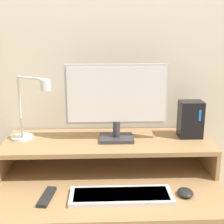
% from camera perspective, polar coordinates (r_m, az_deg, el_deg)
% --- Properties ---
extents(wall_back, '(6.00, 0.05, 2.50)m').
position_cam_1_polar(wall_back, '(1.71, -1.05, 8.38)').
color(wall_back, beige).
rests_on(wall_back, ground_plane).
extents(desk, '(1.04, 0.66, 0.76)m').
position_cam_1_polar(desk, '(1.63, -0.62, -19.72)').
color(desk, '#A87F51').
rests_on(desk, ground_plane).
extents(monitor_shelf, '(1.04, 0.36, 0.15)m').
position_cam_1_polar(monitor_shelf, '(1.59, -0.82, -5.88)').
color(monitor_shelf, '#A87F51').
rests_on(monitor_shelf, desk).
extents(monitor, '(0.50, 0.13, 0.38)m').
position_cam_1_polar(monitor, '(1.52, 0.84, 2.43)').
color(monitor, '#38383D').
rests_on(monitor, monitor_shelf).
extents(desk_lamp, '(0.23, 0.17, 0.32)m').
position_cam_1_polar(desk_lamp, '(1.58, -14.76, -0.04)').
color(desk_lamp, silver).
rests_on(desk_lamp, monitor_shelf).
extents(router_dock, '(0.12, 0.09, 0.19)m').
position_cam_1_polar(router_dock, '(1.65, 14.15, -1.29)').
color(router_dock, black).
rests_on(router_dock, monitor_shelf).
extents(keyboard, '(0.43, 0.15, 0.02)m').
position_cam_1_polar(keyboard, '(1.36, 1.68, -15.00)').
color(keyboard, silver).
rests_on(keyboard, desk).
extents(mouse, '(0.07, 0.08, 0.03)m').
position_cam_1_polar(mouse, '(1.41, 13.27, -14.14)').
color(mouse, black).
rests_on(mouse, desk).
extents(remote_control, '(0.06, 0.15, 0.02)m').
position_cam_1_polar(remote_control, '(1.38, -11.82, -14.93)').
color(remote_control, black).
rests_on(remote_control, desk).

